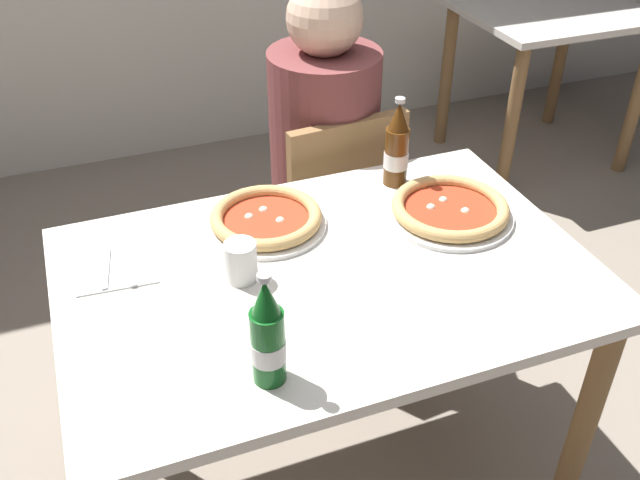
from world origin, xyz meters
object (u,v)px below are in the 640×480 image
at_px(dining_table_background, 547,42).
at_px(beer_bottle_center, 397,149).
at_px(diner_seated, 324,177).
at_px(pizza_margherita_near, 266,219).
at_px(napkin_with_cutlery, 116,265).
at_px(chair_behind_table, 331,211).
at_px(paper_cup, 241,262).
at_px(beer_bottle_left, 268,337).
at_px(dining_table_main, 327,308).
at_px(pizza_marinara_far, 450,210).

distance_m(dining_table_background, beer_bottle_center, 1.79).
bearing_deg(diner_seated, pizza_margherita_near, -126.17).
height_order(pizza_margherita_near, napkin_with_cutlery, pizza_margherita_near).
distance_m(chair_behind_table, napkin_with_cutlery, 0.86).
xyz_separation_m(diner_seated, paper_cup, (-0.43, -0.62, 0.21)).
xyz_separation_m(napkin_with_cutlery, paper_cup, (0.26, -0.14, 0.04)).
height_order(pizza_margherita_near, beer_bottle_left, beer_bottle_left).
xyz_separation_m(chair_behind_table, beer_bottle_center, (0.06, -0.31, 0.37)).
relative_size(dining_table_background, beer_bottle_left, 3.24).
relative_size(beer_bottle_left, napkin_with_cutlery, 1.29).
xyz_separation_m(dining_table_main, paper_cup, (-0.19, 0.04, 0.16)).
bearing_deg(dining_table_background, paper_cup, -142.60).
bearing_deg(paper_cup, pizza_margherita_near, 58.30).
bearing_deg(beer_bottle_left, pizza_margherita_near, 73.62).
relative_size(beer_bottle_left, beer_bottle_center, 1.00).
bearing_deg(beer_bottle_left, dining_table_main, 50.70).
bearing_deg(chair_behind_table, beer_bottle_center, 96.10).
xyz_separation_m(dining_table_background, beer_bottle_left, (-1.88, -1.72, 0.26)).
relative_size(napkin_with_cutlery, paper_cup, 2.02).
relative_size(dining_table_main, pizza_margherita_near, 4.03).
bearing_deg(dining_table_background, diner_seated, -150.80).
xyz_separation_m(dining_table_main, pizza_margherita_near, (-0.08, 0.22, 0.14)).
bearing_deg(dining_table_background, pizza_margherita_near, -144.66).
distance_m(beer_bottle_center, napkin_with_cutlery, 0.77).
bearing_deg(pizza_marinara_far, dining_table_background, 46.36).
bearing_deg(chair_behind_table, dining_table_main, 62.83).
xyz_separation_m(diner_seated, pizza_margherita_near, (-0.32, -0.44, 0.19)).
relative_size(chair_behind_table, diner_seated, 0.70).
xyz_separation_m(beer_bottle_left, napkin_with_cutlery, (-0.23, 0.45, -0.10)).
xyz_separation_m(dining_table_background, napkin_with_cutlery, (-2.10, -1.27, 0.16)).
relative_size(dining_table_background, pizza_marinara_far, 2.50).
distance_m(dining_table_background, beer_bottle_left, 2.56).
xyz_separation_m(diner_seated, beer_bottle_center, (0.07, -0.36, 0.27)).
bearing_deg(beer_bottle_left, chair_behind_table, 61.81).
xyz_separation_m(pizza_margherita_near, pizza_marinara_far, (0.44, -0.12, -0.00)).
height_order(chair_behind_table, dining_table_background, chair_behind_table).
bearing_deg(dining_table_background, beer_bottle_left, -137.50).
bearing_deg(napkin_with_cutlery, chair_behind_table, 31.44).
bearing_deg(paper_cup, beer_bottle_left, -95.93).
height_order(dining_table_main, pizza_marinara_far, pizza_marinara_far).
relative_size(beer_bottle_center, paper_cup, 2.60).
height_order(diner_seated, beer_bottle_center, diner_seated).
height_order(diner_seated, pizza_margherita_near, diner_seated).
distance_m(diner_seated, paper_cup, 0.79).
relative_size(chair_behind_table, beer_bottle_center, 3.44).
distance_m(beer_bottle_left, beer_bottle_center, 0.78).
bearing_deg(dining_table_background, napkin_with_cutlery, -148.96).
relative_size(pizza_marinara_far, napkin_with_cutlery, 1.67).
bearing_deg(chair_behind_table, dining_table_background, -154.04).
bearing_deg(napkin_with_cutlery, paper_cup, -29.29).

